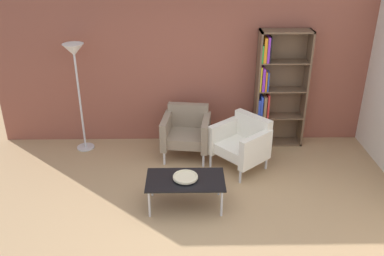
{
  "coord_description": "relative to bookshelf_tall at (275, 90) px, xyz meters",
  "views": [
    {
      "loc": [
        -0.14,
        -3.99,
        3.27
      ],
      "look_at": [
        -0.06,
        0.84,
        0.95
      ],
      "focal_mm": 38.91,
      "sensor_mm": 36.0,
      "label": 1
    }
  ],
  "objects": [
    {
      "name": "armchair_spare_guest",
      "position": [
        -0.6,
        -0.79,
        -0.52
      ],
      "size": [
        0.94,
        0.95,
        0.78
      ],
      "rotation": [
        0.0,
        0.0,
        -0.85
      ],
      "color": "white",
      "rests_on": "ground_plane"
    },
    {
      "name": "decorative_bowl",
      "position": [
        -1.45,
        -1.76,
        -0.5
      ],
      "size": [
        0.32,
        0.32,
        0.05
      ],
      "color": "beige",
      "rests_on": "coffee_table_low"
    },
    {
      "name": "coffee_table_low",
      "position": [
        -1.45,
        -1.76,
        -0.57
      ],
      "size": [
        1.0,
        0.56,
        0.4
      ],
      "color": "black",
      "rests_on": "ground_plane"
    },
    {
      "name": "floor_lamp_torchiere",
      "position": [
        -3.09,
        -0.16,
        0.51
      ],
      "size": [
        0.32,
        0.32,
        1.74
      ],
      "color": "silver",
      "rests_on": "ground_plane"
    },
    {
      "name": "bookshelf_tall",
      "position": [
        0.0,
        0.0,
        0.0
      ],
      "size": [
        0.8,
        0.3,
        1.9
      ],
      "color": "brown",
      "rests_on": "ground_plane"
    },
    {
      "name": "ground_plane",
      "position": [
        -1.3,
        -2.25,
        -0.94
      ],
      "size": [
        8.32,
        8.32,
        0.0
      ],
      "primitive_type": "plane",
      "color": "tan"
    },
    {
      "name": "brick_back_panel",
      "position": [
        -1.3,
        0.21,
        0.51
      ],
      "size": [
        6.4,
        0.12,
        2.9
      ],
      "primitive_type": "cube",
      "color": "brown",
      "rests_on": "ground_plane"
    },
    {
      "name": "armchair_by_bookshelf",
      "position": [
        -1.43,
        -0.4,
        -0.52
      ],
      "size": [
        0.79,
        0.74,
        0.78
      ],
      "rotation": [
        0.0,
        0.0,
        -0.13
      ],
      "color": "gray",
      "rests_on": "ground_plane"
    }
  ]
}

